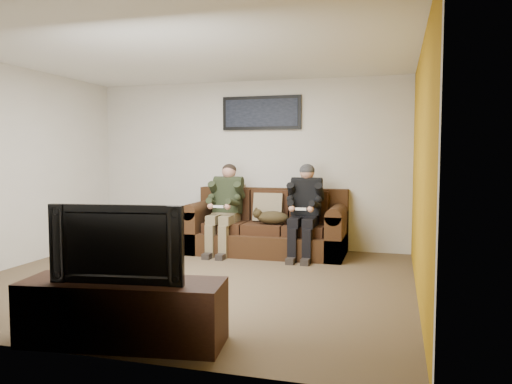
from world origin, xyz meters
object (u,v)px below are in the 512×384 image
(person_left, at_px, (225,203))
(tv_stand, at_px, (123,312))
(sofa, at_px, (268,229))
(person_right, at_px, (305,205))
(framed_poster, at_px, (261,113))
(television, at_px, (122,242))
(cat, at_px, (271,217))

(person_left, xyz_separation_m, tv_stand, (0.42, -3.59, -0.50))
(sofa, relative_size, person_right, 1.74)
(sofa, bearing_deg, framed_poster, 117.53)
(framed_poster, xyz_separation_m, television, (0.02, -4.17, -1.31))
(cat, bearing_deg, television, -94.84)
(cat, relative_size, framed_poster, 0.53)
(person_right, xyz_separation_m, tv_stand, (-0.77, -3.59, -0.50))
(framed_poster, relative_size, television, 1.20)
(framed_poster, height_order, tv_stand, framed_poster)
(framed_poster, distance_m, television, 4.37)
(framed_poster, bearing_deg, sofa, -62.47)
(person_right, bearing_deg, sofa, 162.01)
(person_right, relative_size, framed_poster, 1.06)
(person_left, distance_m, tv_stand, 3.65)
(tv_stand, distance_m, television, 0.54)
(person_right, distance_m, cat, 0.51)
(framed_poster, bearing_deg, person_left, -124.35)
(tv_stand, relative_size, television, 1.51)
(person_left, xyz_separation_m, television, (0.42, -3.59, 0.04))
(sofa, xyz_separation_m, person_right, (0.59, -0.19, 0.39))
(television, bearing_deg, tv_stand, -7.64)
(person_right, distance_m, tv_stand, 3.71)
(sofa, relative_size, cat, 3.50)
(cat, height_order, tv_stand, cat)
(sofa, bearing_deg, person_left, -161.97)
(person_left, bearing_deg, framed_poster, 55.65)
(person_right, height_order, framed_poster, framed_poster)
(cat, bearing_deg, tv_stand, -94.84)
(person_left, distance_m, television, 3.61)
(person_left, height_order, person_right, person_right)
(person_right, bearing_deg, cat, -173.84)
(person_right, xyz_separation_m, television, (-0.77, -3.59, 0.04))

